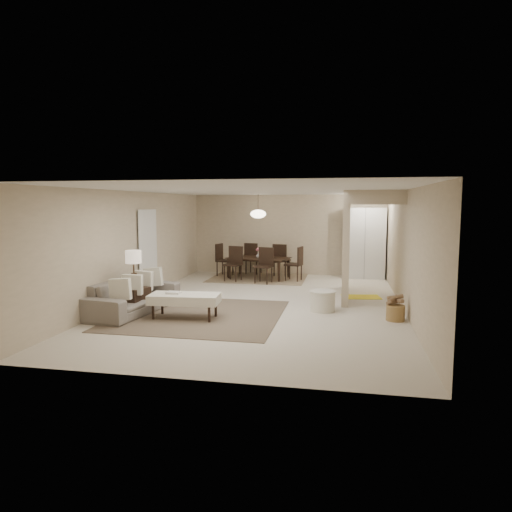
% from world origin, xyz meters
% --- Properties ---
extents(floor, '(9.00, 9.00, 0.00)m').
position_xyz_m(floor, '(0.00, 0.00, 0.00)').
color(floor, beige).
rests_on(floor, ground).
extents(ceiling, '(9.00, 9.00, 0.00)m').
position_xyz_m(ceiling, '(0.00, 0.00, 2.50)').
color(ceiling, white).
rests_on(ceiling, back_wall).
extents(back_wall, '(6.00, 0.00, 6.00)m').
position_xyz_m(back_wall, '(0.00, 4.50, 1.25)').
color(back_wall, '#B8A78B').
rests_on(back_wall, floor).
extents(left_wall, '(0.00, 9.00, 9.00)m').
position_xyz_m(left_wall, '(-3.00, 0.00, 1.25)').
color(left_wall, '#B8A78B').
rests_on(left_wall, floor).
extents(right_wall, '(0.00, 9.00, 9.00)m').
position_xyz_m(right_wall, '(3.00, 0.00, 1.25)').
color(right_wall, '#B8A78B').
rests_on(right_wall, floor).
extents(partition, '(0.15, 2.50, 2.50)m').
position_xyz_m(partition, '(1.80, 1.25, 1.25)').
color(partition, '#B8A78B').
rests_on(partition, floor).
extents(doorway, '(0.04, 0.90, 2.04)m').
position_xyz_m(doorway, '(-2.97, 0.60, 1.02)').
color(doorway, black).
rests_on(doorway, floor).
extents(pantry_cabinet, '(1.20, 0.55, 2.10)m').
position_xyz_m(pantry_cabinet, '(2.35, 4.15, 1.05)').
color(pantry_cabinet, silver).
rests_on(pantry_cabinet, floor).
extents(flush_light, '(0.44, 0.44, 0.05)m').
position_xyz_m(flush_light, '(2.30, 3.20, 2.46)').
color(flush_light, white).
rests_on(flush_light, ceiling).
extents(living_rug, '(3.20, 3.20, 0.01)m').
position_xyz_m(living_rug, '(-1.05, -1.25, 0.01)').
color(living_rug, brown).
rests_on(living_rug, floor).
extents(sofa, '(2.41, 1.20, 0.67)m').
position_xyz_m(sofa, '(-2.45, -1.25, 0.34)').
color(sofa, slate).
rests_on(sofa, floor).
extents(ottoman_bench, '(1.39, 0.72, 0.48)m').
position_xyz_m(ottoman_bench, '(-1.25, -1.55, 0.39)').
color(ottoman_bench, beige).
rests_on(ottoman_bench, living_rug).
extents(side_table, '(0.60, 0.60, 0.52)m').
position_xyz_m(side_table, '(-2.40, -1.32, 0.26)').
color(side_table, black).
rests_on(side_table, floor).
extents(table_lamp, '(0.32, 0.32, 0.76)m').
position_xyz_m(table_lamp, '(-2.40, -1.32, 1.09)').
color(table_lamp, '#402C1B').
rests_on(table_lamp, side_table).
extents(round_pouf, '(0.54, 0.54, 0.42)m').
position_xyz_m(round_pouf, '(1.34, -0.40, 0.21)').
color(round_pouf, beige).
rests_on(round_pouf, floor).
extents(wicker_basket, '(0.38, 0.38, 0.30)m').
position_xyz_m(wicker_basket, '(2.75, -0.93, 0.15)').
color(wicker_basket, olive).
rests_on(wicker_basket, floor).
extents(dining_rug, '(2.80, 2.10, 0.01)m').
position_xyz_m(dining_rug, '(-0.75, 3.47, 0.01)').
color(dining_rug, '#876F53').
rests_on(dining_rug, floor).
extents(dining_table, '(1.95, 1.35, 0.62)m').
position_xyz_m(dining_table, '(-0.75, 3.47, 0.31)').
color(dining_table, black).
rests_on(dining_table, dining_rug).
extents(dining_chairs, '(2.70, 2.18, 1.00)m').
position_xyz_m(dining_chairs, '(-0.75, 3.47, 0.50)').
color(dining_chairs, black).
rests_on(dining_chairs, dining_rug).
extents(vase, '(0.15, 0.15, 0.14)m').
position_xyz_m(vase, '(-0.75, 3.47, 0.69)').
color(vase, white).
rests_on(vase, dining_table).
extents(yellow_mat, '(0.97, 0.68, 0.01)m').
position_xyz_m(yellow_mat, '(2.18, 1.20, 0.01)').
color(yellow_mat, yellow).
rests_on(yellow_mat, floor).
extents(pendant_light, '(0.46, 0.46, 0.71)m').
position_xyz_m(pendant_light, '(-0.75, 3.47, 1.92)').
color(pendant_light, '#402C1B').
rests_on(pendant_light, ceiling).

